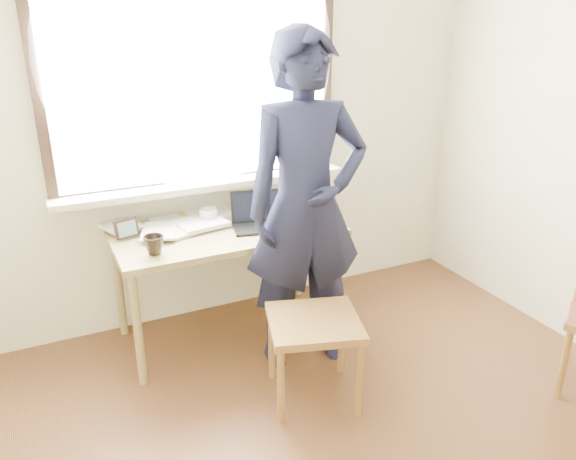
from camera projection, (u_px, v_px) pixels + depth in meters
name	position (u px, v px, depth m)	size (l,w,h in m)	color
room_shell	(398.00, 111.00, 1.90)	(3.52, 4.02, 2.61)	beige
desk	(227.00, 240.00, 3.40)	(1.35, 0.67, 0.72)	olive
laptop	(257.00, 218.00, 3.40)	(0.35, 0.30, 0.21)	black
mug_white	(209.00, 215.00, 3.46)	(0.11, 0.11, 0.09)	white
mug_dark	(154.00, 245.00, 3.01)	(0.11, 0.11, 0.10)	black
mouse	(304.00, 219.00, 3.47)	(0.10, 0.07, 0.04)	black
desk_clutter	(200.00, 217.00, 3.52)	(0.73, 0.51, 0.04)	white
book_a	(154.00, 226.00, 3.39)	(0.18, 0.25, 0.02)	white
book_b	(273.00, 207.00, 3.73)	(0.18, 0.25, 0.02)	white
picture_frame	(127.00, 230.00, 3.21)	(0.14, 0.05, 0.11)	black
work_chair	(314.00, 332.00, 2.90)	(0.57, 0.56, 0.47)	olive
person	(306.00, 206.00, 3.08)	(0.69, 0.45, 1.89)	black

